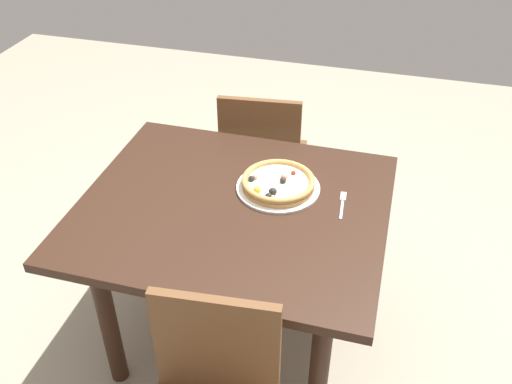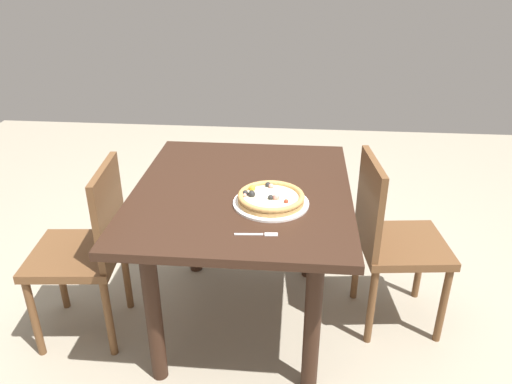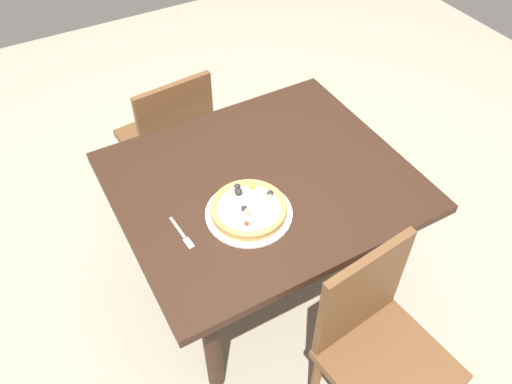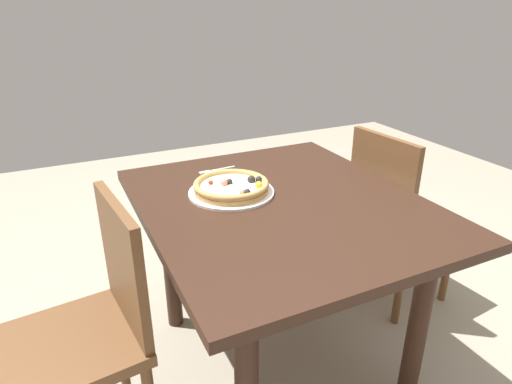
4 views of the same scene
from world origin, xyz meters
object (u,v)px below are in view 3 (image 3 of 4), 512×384
Objects in this scene: dining_table at (262,198)px; plate at (249,213)px; pizza at (249,208)px; chair_near at (170,140)px; chair_far at (378,346)px; fork at (183,235)px.

dining_table is 3.52× the size of plate.
dining_table is 4.01× the size of pizza.
pizza is (-0.00, -0.00, 0.03)m from plate.
chair_far is (-0.21, 1.40, 0.00)m from chair_near.
chair_far is at bearing 95.66° from dining_table.
pizza is at bearing -95.12° from chair_near.
plate is 0.25m from fork.
chair_near is 5.32× the size of fork.
dining_table is at bearing -134.97° from pizza.
chair_near is at bearing -89.93° from pizza.
chair_far reaches higher than plate.
pizza is 1.71× the size of fork.
chair_far is 0.67m from pizza.
fork is at bearing -58.28° from chair_far.
pizza is (0.14, 0.14, 0.14)m from dining_table.
dining_table is 0.73m from chair_near.
fork is at bearing -5.56° from pizza.
plate is at bearing 79.81° from fork.
plate is 0.03m from pizza.
fork is (0.25, 0.82, 0.26)m from chair_near.
dining_table is 0.42m from fork.
pizza is at bearing -76.17° from chair_far.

